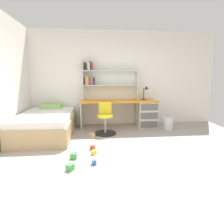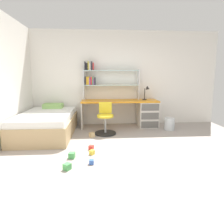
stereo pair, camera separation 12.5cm
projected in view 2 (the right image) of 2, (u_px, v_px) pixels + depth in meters
name	position (u px, v px, depth m)	size (l,w,h in m)	color
ground_plane	(132.00, 165.00, 2.97)	(5.79, 6.09, 0.02)	#9E938C
room_shell	(65.00, 79.00, 3.93)	(5.79, 6.09, 2.66)	white
desk	(140.00, 112.00, 5.14)	(2.08, 0.60, 0.74)	orange
bookshelf_hutch	(102.00, 78.00, 5.11)	(1.54, 0.22, 1.05)	silver
desk_lamp	(147.00, 91.00, 5.13)	(0.20, 0.17, 0.38)	black
swivel_chair	(105.00, 122.00, 4.51)	(0.52, 0.52, 0.76)	black
bed_platform	(47.00, 124.00, 4.40)	(1.21, 1.84, 0.66)	tan
waste_bin	(169.00, 124.00, 4.83)	(0.26, 0.26, 0.32)	silver
toy_block_blue_0	(91.00, 162.00, 2.96)	(0.07, 0.07, 0.07)	#3860B7
toy_block_red_1	(91.00, 147.00, 3.55)	(0.08, 0.08, 0.08)	red
toy_block_yellow_2	(92.00, 152.00, 3.33)	(0.08, 0.08, 0.08)	gold
toy_block_natural_3	(92.00, 135.00, 4.27)	(0.10, 0.10, 0.10)	tan
toy_block_green_4	(67.00, 167.00, 2.78)	(0.10, 0.10, 0.10)	#479E51
toy_block_green_5	(72.00, 155.00, 3.17)	(0.10, 0.10, 0.10)	#479E51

